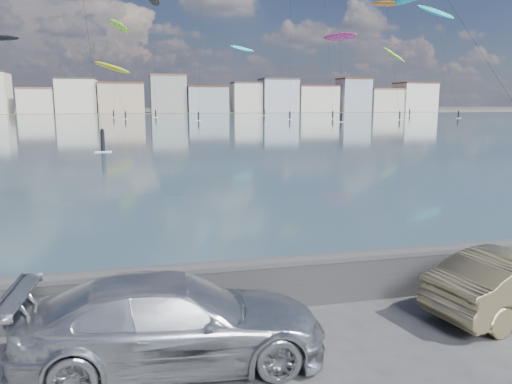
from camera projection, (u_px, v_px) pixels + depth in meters
ground at (254, 383)px, 7.55m from camera, size 700.00×700.00×0.00m
bay_water at (144, 124)px, 95.07m from camera, size 500.00×177.00×0.00m
far_shore_strip at (139, 112)px, 198.85m from camera, size 500.00×60.00×0.00m
seawall at (223, 284)px, 10.03m from camera, size 400.00×0.36×1.08m
far_buildings at (142, 97)px, 184.68m from camera, size 240.79×13.26×14.60m
car_silver at (173, 321)px, 8.04m from camera, size 5.07×2.32×1.44m
kitesurfer_0 at (120, 28)px, 134.96m from camera, size 6.82×11.78×26.04m
kitesurfer_2 at (340, 37)px, 110.91m from camera, size 7.52×15.89×19.43m
kitesurfer_6 at (112, 68)px, 125.32m from camera, size 10.34×11.51×14.99m
kitesurfer_8 at (153, 1)px, 135.71m from camera, size 5.11×13.37×32.62m
kitesurfer_9 at (386, 5)px, 124.79m from camera, size 6.14×18.97×29.64m
kitesurfer_11 at (394, 55)px, 159.56m from camera, size 7.57×16.06×21.85m
kitesurfer_12 at (1, 39)px, 125.54m from camera, size 8.75×15.12×21.00m
kitesurfer_15 at (436, 13)px, 130.67m from camera, size 9.69×13.85×30.32m
kitesurfer_16 at (243, 50)px, 159.97m from camera, size 9.03×18.00×22.49m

